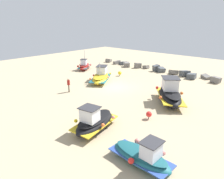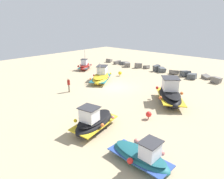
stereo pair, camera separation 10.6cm
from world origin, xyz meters
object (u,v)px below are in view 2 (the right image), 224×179
at_px(fishing_boat_3, 170,94).
at_px(fishing_boat_4, 141,156).
at_px(fishing_boat_1, 85,66).
at_px(fishing_boat_2, 94,122).
at_px(mooring_buoy_0, 149,114).
at_px(mooring_buoy_1, 120,73).
at_px(person_walking, 69,84).
at_px(fishing_boat_0, 101,77).

distance_m(fishing_boat_3, fishing_boat_4, 10.29).
bearing_deg(fishing_boat_1, fishing_boat_3, 44.09).
bearing_deg(fishing_boat_2, fishing_boat_4, 69.67).
distance_m(fishing_boat_4, mooring_buoy_0, 5.90).
height_order(mooring_buoy_0, mooring_buoy_1, mooring_buoy_1).
bearing_deg(fishing_boat_2, mooring_buoy_1, -157.50).
xyz_separation_m(fishing_boat_1, fishing_boat_4, (20.86, -13.69, -0.04)).
bearing_deg(person_walking, mooring_buoy_1, -144.85).
bearing_deg(fishing_boat_0, fishing_boat_3, -126.18).
xyz_separation_m(fishing_boat_1, fishing_boat_3, (17.68, -3.90, 0.29)).
bearing_deg(mooring_buoy_1, mooring_buoy_0, -40.36).
bearing_deg(mooring_buoy_0, fishing_boat_3, 95.07).
bearing_deg(fishing_boat_4, fishing_boat_3, 110.02).
height_order(fishing_boat_2, fishing_boat_4, fishing_boat_2).
relative_size(fishing_boat_2, mooring_buoy_0, 6.39).
bearing_deg(fishing_boat_2, fishing_boat_0, -147.73).
bearing_deg(fishing_boat_3, fishing_boat_4, 160.32).
xyz_separation_m(fishing_boat_2, person_walking, (-8.56, 4.01, 0.26)).
xyz_separation_m(person_walking, mooring_buoy_0, (10.69, 0.33, -0.52)).
distance_m(fishing_boat_3, person_walking, 11.40).
distance_m(fishing_boat_1, fishing_boat_4, 24.95).
height_order(fishing_boat_1, person_walking, fishing_boat_1).
bearing_deg(mooring_buoy_0, mooring_buoy_1, 139.64).
xyz_separation_m(fishing_boat_4, person_walking, (-13.46, 4.88, 0.40)).
height_order(fishing_boat_2, person_walking, fishing_boat_2).
bearing_deg(person_walking, fishing_boat_2, 98.84).
xyz_separation_m(fishing_boat_1, mooring_buoy_0, (18.09, -8.48, -0.16)).
height_order(fishing_boat_1, mooring_buoy_0, fishing_boat_1).
bearing_deg(fishing_boat_4, mooring_buoy_1, 135.42).
bearing_deg(fishing_boat_2, mooring_buoy_0, 143.52).
height_order(fishing_boat_3, person_walking, fishing_boat_3).
height_order(fishing_boat_1, fishing_boat_2, fishing_boat_1).
bearing_deg(fishing_boat_1, mooring_buoy_1, 62.69).
bearing_deg(fishing_boat_1, fishing_boat_0, 32.23).
xyz_separation_m(fishing_boat_3, mooring_buoy_1, (-10.49, 4.68, -0.44)).
height_order(fishing_boat_0, fishing_boat_2, fishing_boat_0).
bearing_deg(person_walking, fishing_boat_4, 104.03).
xyz_separation_m(fishing_boat_2, fishing_boat_4, (4.90, -0.87, -0.14)).
xyz_separation_m(fishing_boat_2, mooring_buoy_1, (-8.76, 13.60, -0.25)).
bearing_deg(fishing_boat_0, fishing_boat_4, -159.85).
xyz_separation_m(mooring_buoy_0, mooring_buoy_1, (-10.90, 9.26, 0.00)).
height_order(person_walking, mooring_buoy_0, person_walking).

